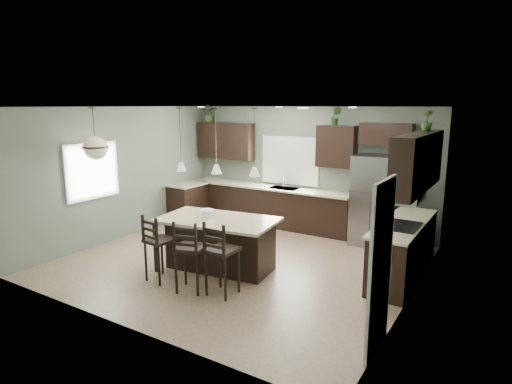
% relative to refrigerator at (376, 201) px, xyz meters
% --- Properties ---
extents(ground, '(6.00, 6.00, 0.00)m').
position_rel_refrigerator_xyz_m(ground, '(-1.80, -2.29, -0.93)').
color(ground, '#9E8466').
rests_on(ground, ground).
extents(pantry_door, '(0.04, 0.82, 2.04)m').
position_rel_refrigerator_xyz_m(pantry_door, '(1.17, -3.84, 0.09)').
color(pantry_door, white).
rests_on(pantry_door, ground).
extents(window_back, '(1.35, 0.02, 1.00)m').
position_rel_refrigerator_xyz_m(window_back, '(-2.20, 0.45, 0.62)').
color(window_back, white).
rests_on(window_back, room_shell).
extents(window_left, '(0.02, 1.10, 1.00)m').
position_rel_refrigerator_xyz_m(window_left, '(-4.79, -3.09, 0.62)').
color(window_left, white).
rests_on(window_left, room_shell).
extents(left_return_cabs, '(0.60, 0.90, 0.90)m').
position_rel_refrigerator_xyz_m(left_return_cabs, '(-4.50, -0.59, -0.48)').
color(left_return_cabs, black).
rests_on(left_return_cabs, ground).
extents(left_return_countertop, '(0.66, 0.96, 0.04)m').
position_rel_refrigerator_xyz_m(left_return_countertop, '(-4.48, -0.59, -0.01)').
color(left_return_countertop, beige).
rests_on(left_return_countertop, left_return_cabs).
extents(back_lower_cabs, '(4.20, 0.60, 0.90)m').
position_rel_refrigerator_xyz_m(back_lower_cabs, '(-2.65, 0.16, -0.48)').
color(back_lower_cabs, black).
rests_on(back_lower_cabs, ground).
extents(back_countertop, '(4.20, 0.66, 0.04)m').
position_rel_refrigerator_xyz_m(back_countertop, '(-2.65, 0.14, -0.01)').
color(back_countertop, beige).
rests_on(back_countertop, back_lower_cabs).
extents(sink_inset, '(0.70, 0.45, 0.01)m').
position_rel_refrigerator_xyz_m(sink_inset, '(-2.20, 0.14, 0.01)').
color(sink_inset, gray).
rests_on(sink_inset, back_countertop).
extents(faucet, '(0.02, 0.02, 0.28)m').
position_rel_refrigerator_xyz_m(faucet, '(-2.20, 0.11, 0.16)').
color(faucet, silver).
rests_on(faucet, back_countertop).
extents(back_upper_left, '(1.55, 0.34, 0.90)m').
position_rel_refrigerator_xyz_m(back_upper_left, '(-3.95, 0.29, 1.02)').
color(back_upper_left, black).
rests_on(back_upper_left, room_shell).
extents(back_upper_right, '(0.85, 0.34, 0.90)m').
position_rel_refrigerator_xyz_m(back_upper_right, '(-1.00, 0.29, 1.02)').
color(back_upper_right, black).
rests_on(back_upper_right, room_shell).
extents(fridge_header, '(1.05, 0.34, 0.45)m').
position_rel_refrigerator_xyz_m(fridge_header, '(0.05, 0.29, 1.32)').
color(fridge_header, black).
rests_on(fridge_header, room_shell).
extents(right_lower_cabs, '(0.60, 2.35, 0.90)m').
position_rel_refrigerator_xyz_m(right_lower_cabs, '(0.90, -1.41, -0.48)').
color(right_lower_cabs, black).
rests_on(right_lower_cabs, ground).
extents(right_countertop, '(0.66, 2.35, 0.04)m').
position_rel_refrigerator_xyz_m(right_countertop, '(0.88, -1.41, -0.01)').
color(right_countertop, beige).
rests_on(right_countertop, right_lower_cabs).
extents(cooktop, '(0.58, 0.75, 0.02)m').
position_rel_refrigerator_xyz_m(cooktop, '(0.88, -1.69, 0.02)').
color(cooktop, black).
rests_on(cooktop, right_countertop).
extents(wall_oven_front, '(0.01, 0.72, 0.60)m').
position_rel_refrigerator_xyz_m(wall_oven_front, '(0.59, -1.69, -0.48)').
color(wall_oven_front, gray).
rests_on(wall_oven_front, right_lower_cabs).
extents(right_upper_cabs, '(0.34, 2.35, 0.90)m').
position_rel_refrigerator_xyz_m(right_upper_cabs, '(1.03, -1.41, 1.02)').
color(right_upper_cabs, black).
rests_on(right_upper_cabs, room_shell).
extents(microwave, '(0.40, 0.75, 0.40)m').
position_rel_refrigerator_xyz_m(microwave, '(0.98, -1.69, 0.62)').
color(microwave, gray).
rests_on(microwave, right_upper_cabs).
extents(refrigerator, '(0.90, 0.74, 1.85)m').
position_rel_refrigerator_xyz_m(refrigerator, '(0.00, 0.00, 0.00)').
color(refrigerator, gray).
rests_on(refrigerator, ground).
extents(kitchen_island, '(2.14, 1.39, 0.92)m').
position_rel_refrigerator_xyz_m(kitchen_island, '(-1.90, -2.82, -0.46)').
color(kitchen_island, black).
rests_on(kitchen_island, ground).
extents(serving_dish, '(0.24, 0.24, 0.14)m').
position_rel_refrigerator_xyz_m(serving_dish, '(-2.10, -2.85, 0.07)').
color(serving_dish, white).
rests_on(serving_dish, kitchen_island).
extents(bar_stool_left, '(0.46, 0.46, 1.12)m').
position_rel_refrigerator_xyz_m(bar_stool_left, '(-2.42, -3.68, -0.36)').
color(bar_stool_left, black).
rests_on(bar_stool_left, ground).
extents(bar_stool_center, '(0.53, 0.53, 1.15)m').
position_rel_refrigerator_xyz_m(bar_stool_center, '(-1.74, -3.72, -0.35)').
color(bar_stool_center, black).
rests_on(bar_stool_center, ground).
extents(bar_stool_right, '(0.43, 0.43, 1.17)m').
position_rel_refrigerator_xyz_m(bar_stool_right, '(-1.25, -3.57, -0.34)').
color(bar_stool_right, black).
rests_on(bar_stool_right, ground).
extents(pendant_left, '(0.17, 0.17, 1.10)m').
position_rel_refrigerator_xyz_m(pendant_left, '(-2.60, -2.91, 1.32)').
color(pendant_left, white).
rests_on(pendant_left, room_shell).
extents(pendant_center, '(0.17, 0.17, 1.10)m').
position_rel_refrigerator_xyz_m(pendant_center, '(-1.90, -2.82, 1.32)').
color(pendant_center, silver).
rests_on(pendant_center, room_shell).
extents(pendant_right, '(0.17, 0.17, 1.10)m').
position_rel_refrigerator_xyz_m(pendant_right, '(-1.21, -2.73, 1.32)').
color(pendant_right, white).
rests_on(pendant_right, room_shell).
extents(chandelier, '(0.48, 0.48, 0.97)m').
position_rel_refrigerator_xyz_m(chandelier, '(-4.30, -3.33, 1.39)').
color(chandelier, '#F1E5C5').
rests_on(chandelier, room_shell).
extents(plant_back_left, '(0.50, 0.46, 0.44)m').
position_rel_refrigerator_xyz_m(plant_back_left, '(-4.42, 0.26, 1.70)').
color(plant_back_left, '#2F4C21').
rests_on(plant_back_left, back_upper_left).
extents(plant_back_right, '(0.24, 0.21, 0.39)m').
position_rel_refrigerator_xyz_m(plant_back_right, '(-1.04, 0.26, 1.67)').
color(plant_back_right, '#2A5023').
rests_on(plant_back_right, back_upper_right).
extents(plant_right_wall, '(0.23, 0.23, 0.35)m').
position_rel_refrigerator_xyz_m(plant_right_wall, '(1.00, -0.79, 1.65)').
color(plant_right_wall, '#335223').
rests_on(plant_right_wall, right_upper_cabs).
extents(room_shell, '(6.00, 6.00, 6.00)m').
position_rel_refrigerator_xyz_m(room_shell, '(-1.80, -2.29, 0.77)').
color(room_shell, slate).
rests_on(room_shell, ground).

